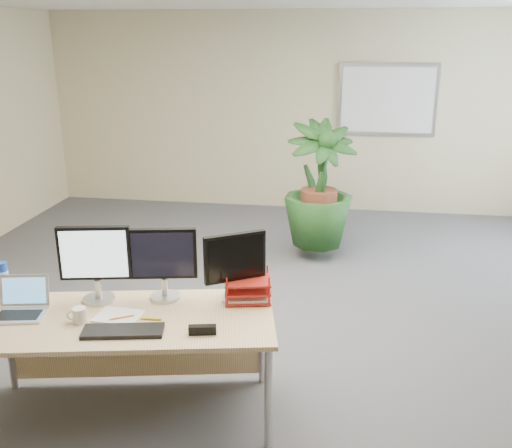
% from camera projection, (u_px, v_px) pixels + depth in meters
% --- Properties ---
extents(floor, '(8.00, 8.00, 0.00)m').
position_uv_depth(floor, '(251.00, 350.00, 4.52)').
color(floor, '#49494E').
rests_on(floor, ground).
extents(back_wall, '(7.00, 0.04, 2.70)m').
position_uv_depth(back_wall, '(297.00, 113.00, 7.85)').
color(back_wall, beige).
rests_on(back_wall, floor).
extents(whiteboard, '(1.30, 0.04, 0.95)m').
position_uv_depth(whiteboard, '(387.00, 100.00, 7.58)').
color(whiteboard, '#AAABAF').
rests_on(whiteboard, back_wall).
extents(desk, '(1.97, 1.13, 0.71)m').
position_uv_depth(desk, '(129.00, 331.00, 3.68)').
color(desk, tan).
rests_on(desk, floor).
extents(floor_plant, '(1.11, 1.11, 1.50)m').
position_uv_depth(floor_plant, '(319.00, 192.00, 6.20)').
color(floor_plant, '#183914').
rests_on(floor_plant, floor).
extents(monitor_left, '(0.46, 0.21, 0.51)m').
position_uv_depth(monitor_left, '(95.00, 259.00, 3.67)').
color(monitor_left, '#BBBBC0').
rests_on(monitor_left, desk).
extents(monitor_right, '(0.44, 0.20, 0.49)m').
position_uv_depth(monitor_right, '(163.00, 259.00, 3.70)').
color(monitor_right, '#BBBBC0').
rests_on(monitor_right, desk).
extents(monitor_dark, '(0.37, 0.25, 0.46)m').
position_uv_depth(monitor_dark, '(235.00, 262.00, 3.69)').
color(monitor_dark, '#BBBBC0').
rests_on(monitor_dark, desk).
extents(laptop, '(0.35, 0.32, 0.22)m').
position_uv_depth(laptop, '(22.00, 304.00, 3.58)').
color(laptop, silver).
rests_on(laptop, desk).
extents(keyboard, '(0.49, 0.25, 0.03)m').
position_uv_depth(keyboard, '(123.00, 331.00, 3.35)').
color(keyboard, black).
rests_on(keyboard, desk).
extents(coffee_mug, '(0.12, 0.08, 0.10)m').
position_uv_depth(coffee_mug, '(79.00, 315.00, 3.46)').
color(coffee_mug, white).
rests_on(coffee_mug, desk).
extents(spiral_notebook, '(0.29, 0.22, 0.01)m').
position_uv_depth(spiral_notebook, '(119.00, 316.00, 3.54)').
color(spiral_notebook, white).
rests_on(spiral_notebook, desk).
extents(orange_pen, '(0.13, 0.09, 0.01)m').
position_uv_depth(orange_pen, '(122.00, 317.00, 3.50)').
color(orange_pen, orange).
rests_on(orange_pen, spiral_notebook).
extents(yellow_highlighter, '(0.13, 0.02, 0.02)m').
position_uv_depth(yellow_highlighter, '(151.00, 319.00, 3.50)').
color(yellow_highlighter, yellow).
rests_on(yellow_highlighter, desk).
extents(water_bottle, '(0.07, 0.07, 0.27)m').
position_uv_depth(water_bottle, '(4.00, 283.00, 3.71)').
color(water_bottle, silver).
rests_on(water_bottle, desk).
extents(letter_tray, '(0.34, 0.28, 0.14)m').
position_uv_depth(letter_tray, '(248.00, 291.00, 3.75)').
color(letter_tray, '#A51D14').
rests_on(letter_tray, desk).
extents(stapler, '(0.17, 0.07, 0.05)m').
position_uv_depth(stapler, '(202.00, 330.00, 3.33)').
color(stapler, black).
rests_on(stapler, desk).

